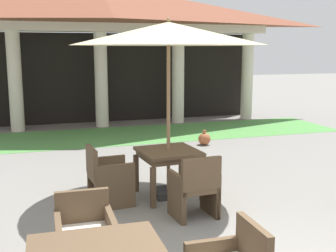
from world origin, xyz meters
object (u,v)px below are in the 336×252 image
patio_chair_near_foreground_south (195,189)px  terracotta_urn (204,139)px  patio_chair_near_foreground_west (108,177)px  patio_chair_mid_right_north (85,239)px  patio_table_near_foreground (168,157)px  patio_umbrella_near_foreground (168,35)px

patio_chair_near_foreground_south → terracotta_urn: 4.43m
patio_chair_near_foreground_west → patio_chair_mid_right_north: (-0.56, -1.92, -0.02)m
patio_table_near_foreground → patio_chair_near_foreground_south: bearing=-85.5°
terracotta_urn → patio_chair_mid_right_north: bearing=-123.4°
patio_umbrella_near_foreground → terracotta_urn: bearing=58.9°
terracotta_urn → patio_chair_near_foreground_south: bearing=-114.1°
patio_chair_near_foreground_south → terracotta_urn: (1.80, 4.04, -0.25)m
patio_chair_near_foreground_south → patio_chair_mid_right_north: bearing=-150.2°
patio_umbrella_near_foreground → terracotta_urn: patio_umbrella_near_foreground is taller
patio_umbrella_near_foreground → patio_chair_mid_right_north: patio_umbrella_near_foreground is taller
patio_table_near_foreground → terracotta_urn: (1.88, 3.11, -0.47)m
patio_chair_near_foreground_south → patio_chair_mid_right_north: patio_chair_near_foreground_south is taller
patio_table_near_foreground → patio_chair_mid_right_north: size_ratio=1.12×
patio_chair_mid_right_north → patio_chair_near_foreground_south: bearing=-144.3°
patio_table_near_foreground → patio_chair_near_foreground_south: 0.95m
patio_chair_mid_right_north → terracotta_urn: patio_chair_mid_right_north is taller
patio_chair_mid_right_north → patio_umbrella_near_foreground: bearing=-125.4°
patio_umbrella_near_foreground → patio_chair_near_foreground_west: (-0.93, -0.07, -2.00)m
patio_umbrella_near_foreground → terracotta_urn: 4.28m
patio_chair_near_foreground_west → terracotta_urn: size_ratio=2.37×
patio_table_near_foreground → patio_chair_mid_right_north: patio_chair_mid_right_north is taller
patio_umbrella_near_foreground → patio_chair_mid_right_north: 3.20m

